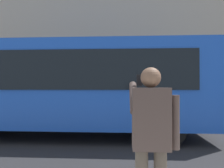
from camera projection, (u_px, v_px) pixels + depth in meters
ground_plane at (121, 136)px, 6.92m from camera, size 60.00×60.00×0.00m
building_facade_far at (123, 20)px, 13.77m from camera, size 28.00×1.55×12.00m
red_bus at (69, 85)px, 6.97m from camera, size 9.05×2.54×3.08m
pedestrian_photographer at (151, 133)px, 2.26m from camera, size 0.53×0.52×1.70m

